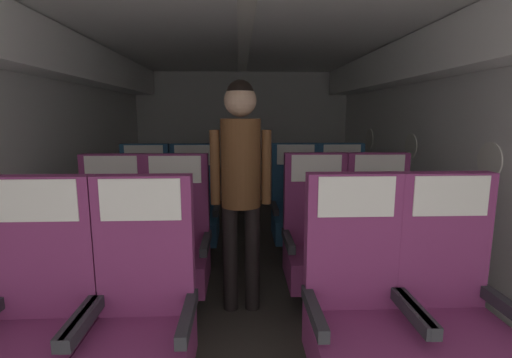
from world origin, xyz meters
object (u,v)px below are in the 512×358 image
object	(u,v)px
seat_a_right_window	(357,314)
flight_attendant	(241,172)
seat_c_left_aisle	(194,213)
seat_c_right_aisle	(342,211)
seat_a_left_aisle	(142,321)
seat_b_right_window	(317,244)
seat_c_left_window	(144,213)
seat_b_left_aisle	(176,248)
seat_a_right_aisle	(451,312)
seat_a_left_window	(38,323)
seat_b_left_window	(112,248)
seat_c_right_window	(296,211)
seat_b_right_aisle	(380,244)

from	to	relation	value
seat_a_right_window	flight_attendant	xyz separation A→B (m)	(-0.56, 0.95, 0.56)
seat_c_left_aisle	seat_c_right_aisle	distance (m)	1.48
seat_a_left_aisle	seat_b_right_window	xyz separation A→B (m)	(1.04, 1.01, 0.00)
seat_c_left_window	seat_b_left_aisle	bearing A→B (deg)	-64.49
seat_a_right_aisle	seat_c_left_aisle	world-z (taller)	same
seat_a_left_window	seat_a_right_window	size ratio (longest dim) A/B	1.00
seat_a_left_aisle	seat_b_left_window	size ratio (longest dim) A/B	1.00
seat_c_left_window	seat_c_left_aisle	world-z (taller)	same
seat_b_left_aisle	seat_a_left_aisle	bearing A→B (deg)	-89.75
seat_a_right_window	seat_c_left_window	xyz separation A→B (m)	(-1.51, 1.95, 0.00)
seat_a_right_window	seat_c_right_window	xyz separation A→B (m)	(-0.00, 1.96, 0.00)
seat_c_left_aisle	flight_attendant	xyz separation A→B (m)	(0.46, -1.00, 0.56)
seat_a_right_window	seat_c_right_window	bearing A→B (deg)	90.08
seat_a_left_window	seat_b_left_window	distance (m)	1.00
seat_b_right_aisle	seat_c_right_aisle	xyz separation A→B (m)	(-0.02, 0.98, 0.00)
seat_b_left_window	seat_b_right_window	xyz separation A→B (m)	(1.51, 0.01, 0.00)
seat_c_left_aisle	seat_b_right_aisle	bearing A→B (deg)	-33.01
seat_a_right_aisle	seat_c_left_window	world-z (taller)	same
seat_a_right_aisle	seat_c_left_aisle	bearing A→B (deg)	127.36
seat_b_right_aisle	seat_a_right_window	bearing A→B (deg)	-116.23
seat_a_right_window	seat_b_right_window	bearing A→B (deg)	89.58
seat_b_right_window	seat_c_left_window	world-z (taller)	same
seat_c_left_aisle	seat_a_right_aisle	bearing A→B (deg)	-52.64
seat_c_right_aisle	seat_c_left_aisle	bearing A→B (deg)	-179.92
seat_a_right_aisle	seat_b_left_aisle	xyz separation A→B (m)	(-1.50, 0.96, 0.00)
seat_c_right_aisle	seat_b_right_aisle	bearing A→B (deg)	-89.01
seat_a_right_aisle	seat_a_right_window	bearing A→B (deg)	179.79
seat_c_left_aisle	seat_a_left_window	bearing A→B (deg)	-103.96
seat_b_left_window	seat_b_left_aisle	world-z (taller)	same
seat_b_right_aisle	seat_c_right_aisle	size ratio (longest dim) A/B	1.00
seat_a_left_window	seat_b_right_aisle	bearing A→B (deg)	26.50
seat_a_right_window	seat_b_right_aisle	distance (m)	1.09
seat_b_left_aisle	seat_b_right_aisle	distance (m)	1.51
seat_a_right_aisle	seat_c_right_aisle	distance (m)	1.95
seat_b_left_aisle	seat_c_left_window	xyz separation A→B (m)	(-0.47, 0.99, 0.00)
seat_a_left_aisle	seat_c_left_window	xyz separation A→B (m)	(-0.48, 1.97, 0.00)
seat_b_right_window	seat_c_left_aisle	size ratio (longest dim) A/B	1.00
seat_c_left_window	seat_c_left_aisle	bearing A→B (deg)	-0.70
seat_a_right_window	seat_c_left_window	bearing A→B (deg)	127.66
seat_a_left_window	flight_attendant	world-z (taller)	flight_attendant
seat_a_right_aisle	seat_b_right_window	size ratio (longest dim) A/B	1.00
seat_a_right_window	seat_c_right_aisle	xyz separation A→B (m)	(0.46, 1.95, 0.00)
seat_b_left_window	seat_c_left_aisle	world-z (taller)	same
seat_b_right_aisle	seat_c_left_aisle	bearing A→B (deg)	146.99
seat_b_right_aisle	seat_a_left_aisle	bearing A→B (deg)	-146.67
seat_a_left_window	seat_b_left_window	bearing A→B (deg)	89.56
seat_a_right_aisle	seat_c_right_window	distance (m)	2.02
seat_c_right_aisle	seat_b_left_window	bearing A→B (deg)	-153.73
seat_a_left_aisle	seat_b_right_aisle	world-z (taller)	same
seat_a_right_aisle	seat_b_right_aisle	bearing A→B (deg)	89.39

